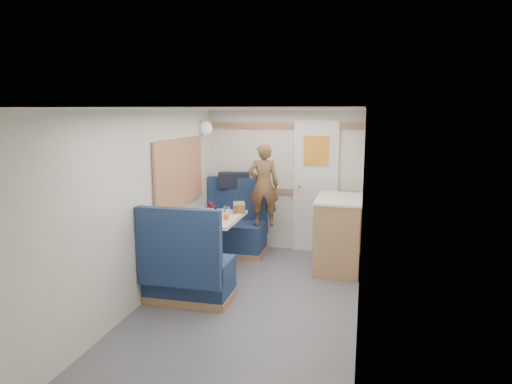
% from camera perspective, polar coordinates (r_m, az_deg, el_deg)
% --- Properties ---
extents(floor, '(4.50, 4.50, 0.00)m').
position_cam_1_polar(floor, '(4.71, -1.46, -14.84)').
color(floor, '#515156').
rests_on(floor, ground).
extents(ceiling, '(4.50, 4.50, 0.00)m').
position_cam_1_polar(ceiling, '(4.27, -1.59, 10.30)').
color(ceiling, silver).
rests_on(ceiling, wall_back).
extents(wall_back, '(2.20, 0.02, 2.00)m').
position_cam_1_polar(wall_back, '(6.54, 3.57, 1.41)').
color(wall_back, silver).
rests_on(wall_back, floor).
extents(wall_left, '(0.02, 4.50, 2.00)m').
position_cam_1_polar(wall_left, '(4.78, -14.38, -2.12)').
color(wall_left, silver).
rests_on(wall_left, floor).
extents(wall_right, '(0.02, 4.50, 2.00)m').
position_cam_1_polar(wall_right, '(4.24, 13.03, -3.60)').
color(wall_right, silver).
rests_on(wall_right, floor).
extents(oak_trim_low, '(2.15, 0.02, 0.08)m').
position_cam_1_polar(oak_trim_low, '(6.55, 3.52, 0.09)').
color(oak_trim_low, '#9F6448').
rests_on(oak_trim_low, wall_back).
extents(oak_trim_high, '(2.15, 0.02, 0.08)m').
position_cam_1_polar(oak_trim_high, '(6.45, 3.61, 8.25)').
color(oak_trim_high, '#9F6448').
rests_on(oak_trim_high, wall_back).
extents(side_window, '(0.04, 1.30, 0.72)m').
position_cam_1_polar(side_window, '(5.62, -9.58, 2.43)').
color(side_window, '#9FA88E').
rests_on(side_window, wall_left).
extents(rear_door, '(0.62, 0.12, 1.86)m').
position_cam_1_polar(rear_door, '(6.45, 7.45, 0.97)').
color(rear_door, white).
rests_on(rear_door, wall_back).
extents(dinette_table, '(0.62, 0.92, 0.72)m').
position_cam_1_polar(dinette_table, '(5.60, -5.31, -4.63)').
color(dinette_table, white).
rests_on(dinette_table, floor).
extents(bench_far, '(0.90, 0.59, 1.05)m').
position_cam_1_polar(bench_far, '(6.46, -2.80, -5.04)').
color(bench_far, '#17284A').
rests_on(bench_far, floor).
extents(bench_near, '(0.90, 0.59, 1.05)m').
position_cam_1_polar(bench_near, '(4.90, -8.54, -10.11)').
color(bench_near, '#17284A').
rests_on(bench_near, floor).
extents(ledge, '(0.90, 0.14, 0.04)m').
position_cam_1_polar(ledge, '(6.58, -2.23, 0.41)').
color(ledge, '#9F6448').
rests_on(ledge, bench_far).
extents(dome_light, '(0.20, 0.20, 0.20)m').
position_cam_1_polar(dome_light, '(6.35, -6.37, 7.91)').
color(dome_light, white).
rests_on(dome_light, wall_left).
extents(galley_counter, '(0.57, 0.92, 0.92)m').
position_cam_1_polar(galley_counter, '(5.88, 10.22, -5.04)').
color(galley_counter, '#9F6448').
rests_on(galley_counter, floor).
extents(person, '(0.46, 0.35, 1.12)m').
position_cam_1_polar(person, '(6.09, 0.94, 0.88)').
color(person, brown).
rests_on(person, bench_far).
extents(duffel_bag, '(0.49, 0.33, 0.21)m').
position_cam_1_polar(duffel_bag, '(6.58, -2.80, 1.53)').
color(duffel_bag, black).
rests_on(duffel_bag, ledge).
extents(tray, '(0.37, 0.42, 0.02)m').
position_cam_1_polar(tray, '(5.39, -5.68, -3.43)').
color(tray, white).
rests_on(tray, dinette_table).
extents(orange_fruit, '(0.07, 0.07, 0.07)m').
position_cam_1_polar(orange_fruit, '(5.30, -3.75, -3.15)').
color(orange_fruit, '#D75309').
rests_on(orange_fruit, tray).
extents(cheese_block, '(0.10, 0.07, 0.03)m').
position_cam_1_polar(cheese_block, '(5.42, -4.06, -3.04)').
color(cheese_block, '#E3D883').
rests_on(cheese_block, tray).
extents(wine_glass, '(0.08, 0.08, 0.17)m').
position_cam_1_polar(wine_glass, '(5.62, -5.68, -1.68)').
color(wine_glass, white).
rests_on(wine_glass, dinette_table).
extents(tumbler_left, '(0.08, 0.08, 0.12)m').
position_cam_1_polar(tumbler_left, '(5.39, -7.07, -2.89)').
color(tumbler_left, silver).
rests_on(tumbler_left, dinette_table).
extents(tumbler_right, '(0.07, 0.07, 0.12)m').
position_cam_1_polar(tumbler_right, '(5.60, -3.70, -2.37)').
color(tumbler_right, white).
rests_on(tumbler_right, dinette_table).
extents(beer_glass, '(0.06, 0.06, 0.10)m').
position_cam_1_polar(beer_glass, '(5.70, -2.45, -2.22)').
color(beer_glass, '#8F4F14').
rests_on(beer_glass, dinette_table).
extents(pepper_grinder, '(0.03, 0.03, 0.09)m').
position_cam_1_polar(pepper_grinder, '(5.68, -5.09, -2.33)').
color(pepper_grinder, black).
rests_on(pepper_grinder, dinette_table).
extents(salt_grinder, '(0.03, 0.03, 0.08)m').
position_cam_1_polar(salt_grinder, '(5.41, -5.69, -3.01)').
color(salt_grinder, white).
rests_on(salt_grinder, dinette_table).
extents(bread_loaf, '(0.22, 0.30, 0.11)m').
position_cam_1_polar(bread_loaf, '(5.81, -2.13, -1.93)').
color(bread_loaf, brown).
rests_on(bread_loaf, dinette_table).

